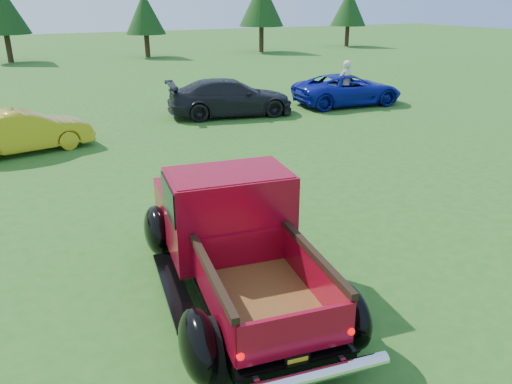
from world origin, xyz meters
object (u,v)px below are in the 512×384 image
(tree_mid_left, at_px, (2,8))
(show_car_yellow, at_px, (24,131))
(tree_east, at_px, (262,3))
(show_car_grey, at_px, (230,97))
(spectator, at_px, (345,84))
(show_car_blue, at_px, (348,90))
(tree_mid_right, at_px, (145,14))
(tree_far_east, at_px, (349,7))
(pickup_truck, at_px, (230,232))

(tree_mid_left, distance_m, show_car_yellow, 23.10)
(tree_east, bearing_deg, show_car_grey, -120.20)
(show_car_yellow, xyz_separation_m, spectator, (11.67, 1.17, 0.30))
(show_car_blue, bearing_deg, show_car_yellow, 102.05)
(show_car_grey, distance_m, spectator, 4.73)
(tree_mid_left, relative_size, show_car_yellow, 1.41)
(tree_mid_right, height_order, tree_far_east, tree_far_east)
(tree_east, relative_size, show_car_yellow, 1.53)
(tree_east, distance_m, show_car_grey, 23.06)
(tree_east, bearing_deg, tree_mid_right, 176.82)
(show_car_grey, height_order, spectator, spectator)
(pickup_truck, bearing_deg, show_car_grey, 73.89)
(tree_mid_right, height_order, spectator, tree_mid_right)
(tree_mid_left, height_order, tree_far_east, tree_mid_left)
(pickup_truck, xyz_separation_m, show_car_yellow, (-2.27, 8.84, -0.26))
(tree_mid_right, distance_m, tree_far_east, 18.01)
(tree_east, height_order, spectator, tree_east)
(tree_east, height_order, show_car_yellow, tree_east)
(tree_mid_left, bearing_deg, tree_east, -4.76)
(tree_far_east, xyz_separation_m, show_car_blue, (-15.54, -21.10, -2.64))
(tree_mid_right, xyz_separation_m, spectator, (2.20, -20.75, -2.09))
(tree_east, xyz_separation_m, show_car_yellow, (-18.47, -21.42, -3.07))
(tree_mid_right, xyz_separation_m, show_car_yellow, (-9.47, -21.92, -2.39))
(pickup_truck, height_order, show_car_yellow, pickup_truck)
(tree_mid_left, height_order, show_car_grey, tree_mid_left)
(tree_east, distance_m, show_car_blue, 21.36)
(tree_east, relative_size, tree_far_east, 1.12)
(tree_mid_left, height_order, spectator, tree_mid_left)
(tree_east, distance_m, pickup_truck, 34.45)
(tree_mid_right, xyz_separation_m, show_car_grey, (-2.50, -20.26, -2.32))
(show_car_yellow, relative_size, show_car_blue, 0.81)
(tree_mid_left, bearing_deg, pickup_truck, -86.75)
(tree_far_east, distance_m, show_car_grey, 29.29)
(pickup_truck, bearing_deg, tree_mid_right, 84.81)
(show_car_blue, bearing_deg, tree_far_east, -30.63)
(tree_mid_left, xyz_separation_m, pickup_truck, (1.80, -31.77, -2.54))
(tree_mid_right, height_order, tree_east, tree_east)
(pickup_truck, bearing_deg, spectator, 54.80)
(pickup_truck, distance_m, spectator, 13.73)
(show_car_blue, bearing_deg, spectator, 125.56)
(tree_far_east, xyz_separation_m, show_car_yellow, (-27.47, -22.42, -2.66))
(show_car_yellow, bearing_deg, pickup_truck, -175.82)
(show_car_yellow, distance_m, show_car_grey, 7.16)
(show_car_grey, distance_m, show_car_blue, 4.97)
(tree_far_east, xyz_separation_m, pickup_truck, (-25.20, -31.27, -2.41))
(tree_east, xyz_separation_m, pickup_truck, (-16.20, -30.27, -2.82))
(tree_mid_right, distance_m, tree_east, 9.04)
(tree_mid_left, distance_m, show_car_blue, 24.61)
(pickup_truck, relative_size, show_car_yellow, 1.40)
(show_car_grey, bearing_deg, tree_mid_left, 28.10)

